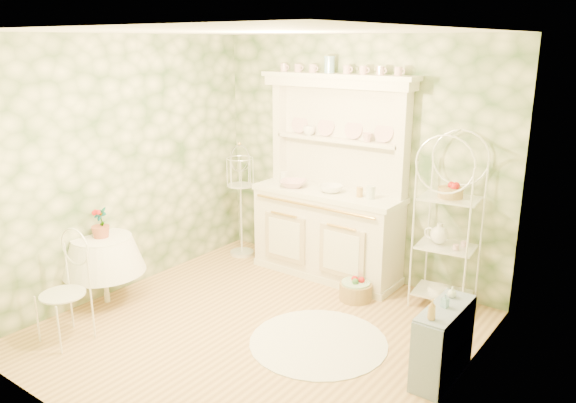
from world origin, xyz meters
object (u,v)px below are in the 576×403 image
Objects in this scene: kitchen_dresser at (328,179)px; bakers_rack at (448,219)px; side_shelf at (443,344)px; cafe_chair at (62,290)px; birdcage_stand at (241,201)px; round_table at (105,273)px; floor_basket at (356,290)px.

kitchen_dresser reaches higher than bakers_rack.
kitchen_dresser reaches higher than side_shelf.
cafe_chair is at bearing -157.46° from side_shelf.
kitchen_dresser reaches higher than cafe_chair.
cafe_chair is 2.58m from birdcage_stand.
cafe_chair is (-2.96, -1.47, 0.20)m from side_shelf.
round_table reaches higher than side_shelf.
kitchen_dresser is 3.38× the size of side_shelf.
floor_basket is at bearing -160.40° from bakers_rack.
side_shelf is at bearing -19.67° from birdcage_stand.
bakers_rack is at bearing 2.36° from birdcage_stand.
kitchen_dresser is at bearing 61.59° from cafe_chair.
side_shelf is at bearing 12.98° from round_table.
floor_basket is at bearing 47.04° from cafe_chair.
kitchen_dresser reaches higher than floor_basket.
kitchen_dresser is 1.29m from birdcage_stand.
round_table is 1.93m from birdcage_stand.
kitchen_dresser is 7.14× the size of floor_basket.
round_table is at bearing -97.20° from birdcage_stand.
side_shelf is at bearing 19.93° from cafe_chair.
kitchen_dresser is 1.42m from bakers_rack.
side_shelf reaches higher than floor_basket.
bakers_rack is 3.68m from cafe_chair.
floor_basket is (-1.26, 0.82, -0.19)m from side_shelf.
bakers_rack is 2.76× the size of side_shelf.
cafe_chair is 2.87m from floor_basket.
bakers_rack is 2.63m from birdcage_stand.
cafe_chair reaches higher than side_shelf.
floor_basket is (-0.79, -0.39, -0.83)m from bakers_rack.
bakers_rack reaches higher than cafe_chair.
kitchen_dresser is 2.39m from side_shelf.
birdcage_stand reaches higher than cafe_chair.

